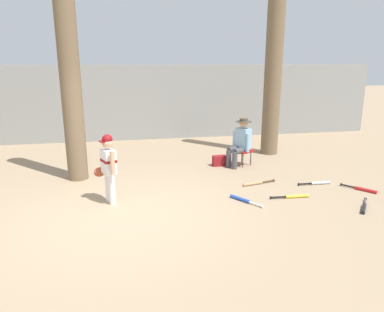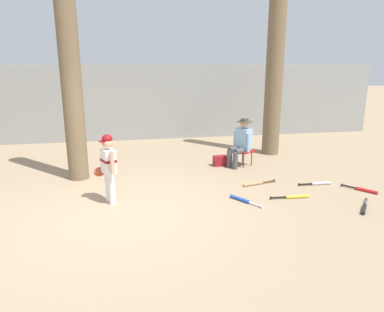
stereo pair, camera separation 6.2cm
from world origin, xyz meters
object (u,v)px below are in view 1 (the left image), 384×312
at_px(folding_stool, 243,151).
at_px(bat_wood_tan, 255,183).
at_px(young_ballplayer, 108,164).
at_px(handbag_beside_stool, 219,161).
at_px(tree_near_player, 70,78).
at_px(bat_black_composite, 364,207).
at_px(seated_spectator, 240,141).
at_px(bat_yellow_trainer, 294,196).
at_px(bat_aluminum_silver, 318,183).
at_px(bat_red_barrel, 363,189).
at_px(bat_blue_youth, 242,200).
at_px(tree_behind_spectator, 273,73).

xyz_separation_m(folding_stool, bat_wood_tan, (-0.22, -1.50, -0.33)).
height_order(young_ballplayer, handbag_beside_stool, young_ballplayer).
relative_size(tree_near_player, bat_black_composite, 8.13).
distance_m(folding_stool, seated_spectator, 0.29).
distance_m(bat_wood_tan, bat_yellow_trainer, 0.99).
height_order(young_ballplayer, bat_aluminum_silver, young_ballplayer).
bearing_deg(bat_red_barrel, tree_near_player, 161.36).
relative_size(folding_stool, bat_blue_youth, 0.83).
distance_m(bat_aluminum_silver, bat_yellow_trainer, 1.07).
bearing_deg(bat_wood_tan, tree_behind_spectator, 61.49).
bearing_deg(bat_yellow_trainer, bat_wood_tan, 117.94).
bearing_deg(folding_stool, seated_spectator, -150.35).
bearing_deg(bat_red_barrel, tree_behind_spectator, 101.13).
bearing_deg(bat_yellow_trainer, bat_blue_youth, 178.45).
bearing_deg(young_ballplayer, bat_red_barrel, -4.01).
bearing_deg(tree_behind_spectator, bat_aluminum_silver, -90.84).
xyz_separation_m(tree_near_player, bat_wood_tan, (3.77, -1.18, -2.18)).
bearing_deg(handbag_beside_stool, bat_red_barrel, -44.36).
bearing_deg(bat_aluminum_silver, folding_stool, 122.51).
xyz_separation_m(tree_near_player, handbag_beside_stool, (3.40, 0.39, -2.09)).
bearing_deg(tree_behind_spectator, handbag_beside_stool, -150.95).
bearing_deg(bat_yellow_trainer, young_ballplayer, 172.68).
distance_m(handbag_beside_stool, bat_aluminum_silver, 2.48).
height_order(bat_blue_youth, bat_black_composite, same).
distance_m(handbag_beside_stool, bat_yellow_trainer, 2.57).
xyz_separation_m(handbag_beside_stool, bat_wood_tan, (0.37, -1.56, -0.10)).
relative_size(tree_behind_spectator, bat_blue_youth, 8.10).
relative_size(seated_spectator, bat_red_barrel, 1.94).
bearing_deg(bat_blue_youth, young_ballplayer, 170.27).
height_order(handbag_beside_stool, bat_aluminum_silver, handbag_beside_stool).
bearing_deg(seated_spectator, bat_aluminum_silver, -54.78).
height_order(tree_near_player, bat_black_composite, tree_near_player).
xyz_separation_m(bat_blue_youth, bat_yellow_trainer, (1.04, -0.03, -0.00)).
distance_m(seated_spectator, bat_wood_tan, 1.58).
bearing_deg(handbag_beside_stool, bat_wood_tan, -76.76).
height_order(folding_stool, bat_blue_youth, folding_stool).
height_order(tree_behind_spectator, folding_stool, tree_behind_spectator).
relative_size(bat_wood_tan, bat_yellow_trainer, 1.02).
height_order(young_ballplayer, bat_black_composite, young_ballplayer).
bearing_deg(bat_blue_youth, bat_yellow_trainer, -1.55).
relative_size(tree_near_player, handbag_beside_stool, 14.70).
bearing_deg(bat_wood_tan, seated_spectator, 84.70).
bearing_deg(young_ballplayer, bat_black_composite, -14.92).
relative_size(tree_near_player, tree_behind_spectator, 0.94).
xyz_separation_m(tree_behind_spectator, bat_yellow_trainer, (-0.91, -3.40, -2.23)).
height_order(bat_wood_tan, bat_aluminum_silver, same).
bearing_deg(bat_black_composite, bat_red_barrel, 55.05).
bearing_deg(seated_spectator, bat_red_barrel, -49.72).
height_order(tree_near_player, tree_behind_spectator, tree_behind_spectator).
bearing_deg(bat_yellow_trainer, seated_spectator, 98.01).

